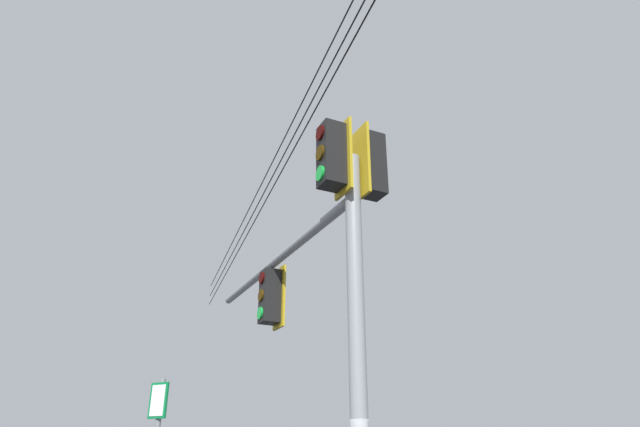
% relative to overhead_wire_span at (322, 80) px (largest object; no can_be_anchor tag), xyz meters
% --- Properties ---
extents(signal_mast_assembly, '(4.77, 3.77, 6.20)m').
position_rel_overhead_wire_span_xyz_m(signal_mast_assembly, '(0.13, -0.28, -3.48)').
color(signal_mast_assembly, gray).
rests_on(signal_mast_assembly, ground).
extents(overhead_wire_span, '(18.99, 18.28, 1.12)m').
position_rel_overhead_wire_span_xyz_m(overhead_wire_span, '(0.00, 0.00, 0.00)').
color(overhead_wire_span, black).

